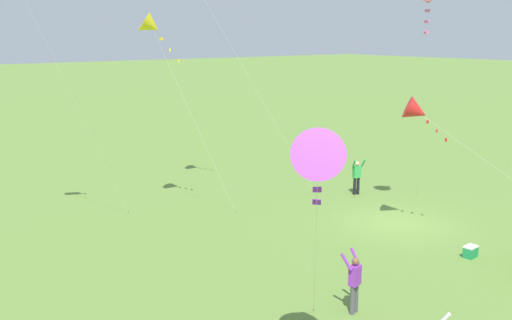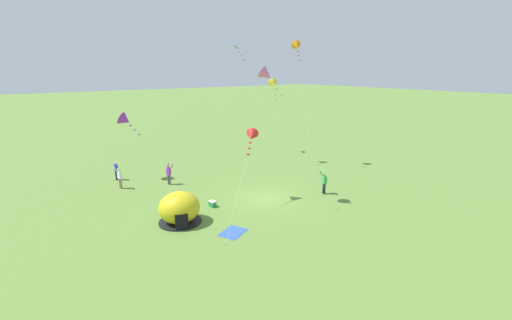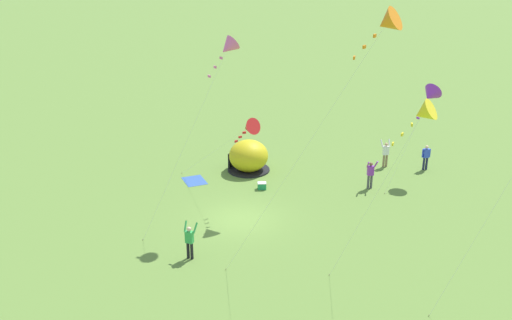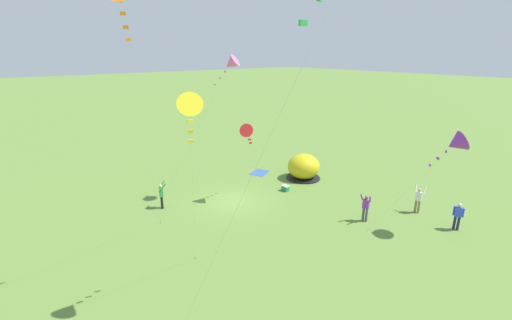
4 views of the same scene
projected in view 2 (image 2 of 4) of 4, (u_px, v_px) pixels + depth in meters
ground_plane at (265, 198)px, 26.93m from camera, size 300.00×300.00×0.00m
popup_tent at (179, 208)px, 22.45m from camera, size 2.81×2.81×2.10m
picnic_blanket at (233, 232)px, 21.28m from camera, size 2.10×1.91×0.01m
cooler_box at (212, 204)px, 25.22m from camera, size 0.42×0.57×0.44m
person_center_field at (116, 170)px, 31.10m from camera, size 0.31×0.58×1.72m
person_flying_kite at (120, 177)px, 28.84m from camera, size 0.57×0.69×1.89m
person_watching_sky at (169, 174)px, 29.88m from camera, size 0.58×0.70×1.89m
person_near_tent at (324, 182)px, 27.62m from camera, size 0.59×0.70×1.89m
kite_orange at (297, 46)px, 33.33m from camera, size 3.75×6.86×12.56m
kite_yellow at (273, 84)px, 34.92m from camera, size 2.16×3.89×8.93m
kite_red at (252, 136)px, 25.39m from camera, size 6.16×5.61×5.62m
kite_green at (238, 52)px, 38.69m from camera, size 2.15×6.13×12.51m
kite_pink at (266, 75)px, 23.77m from camera, size 3.96×5.00×10.05m
kite_purple at (125, 120)px, 30.27m from camera, size 3.91×3.67×6.16m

